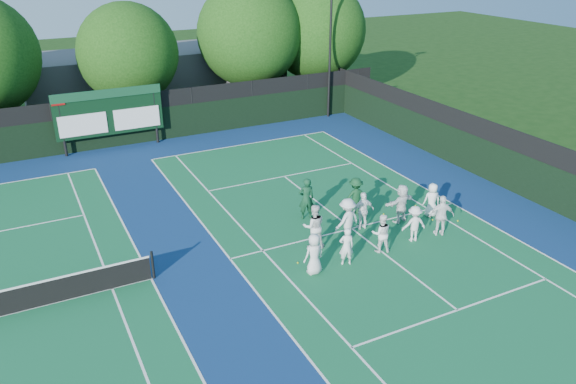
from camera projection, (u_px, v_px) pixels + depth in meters
name	position (u px, v px, depth m)	size (l,w,h in m)	color
ground	(365.00, 239.00, 22.80)	(120.00, 120.00, 0.00)	black
court_apron	(217.00, 262.00, 21.15)	(34.00, 32.00, 0.01)	navy
near_court	(352.00, 229.00, 23.61)	(11.05, 23.85, 0.01)	#135C34
back_fence	(127.00, 122.00, 32.81)	(34.00, 0.08, 3.00)	black
divider_fence_right	(512.00, 164.00, 26.76)	(0.08, 32.00, 3.00)	black
scoreboard	(109.00, 113.00, 31.72)	(6.00, 0.21, 3.55)	black
clubhouse	(158.00, 77.00, 40.70)	(18.00, 6.00, 4.00)	#55565A
light_pole_right	(331.00, 22.00, 36.08)	(1.20, 0.30, 10.12)	black
tree_c	(130.00, 56.00, 34.97)	(6.21, 6.21, 7.80)	black
tree_d	(251.00, 36.00, 38.09)	(7.09, 7.09, 8.87)	black
tree_e	(318.00, 33.00, 40.30)	(7.01, 7.01, 8.70)	black
tennis_ball_0	(298.00, 263.00, 21.06)	(0.07, 0.07, 0.07)	#C4CE18
tennis_ball_1	(416.00, 206.00, 25.57)	(0.07, 0.07, 0.07)	#C4CE18
tennis_ball_2	(433.00, 220.00, 24.29)	(0.07, 0.07, 0.07)	#C4CE18
tennis_ball_4	(384.00, 214.00, 24.79)	(0.07, 0.07, 0.07)	#C4CE18
tennis_ball_5	(458.00, 221.00, 24.20)	(0.07, 0.07, 0.07)	#C4CE18
player_front_0	(314.00, 254.00, 20.16)	(0.78, 0.51, 1.59)	silver
player_front_1	(346.00, 246.00, 20.74)	(0.55, 0.36, 1.51)	white
player_front_2	(381.00, 233.00, 21.60)	(0.77, 0.60, 1.58)	white
player_front_3	(414.00, 224.00, 22.39)	(0.98, 0.56, 1.52)	silver
player_front_4	(442.00, 216.00, 22.78)	(1.03, 0.43, 1.76)	white
player_back_0	(314.00, 226.00, 21.85)	(0.89, 0.69, 1.83)	silver
player_back_1	(347.00, 220.00, 22.35)	(1.18, 0.68, 1.83)	silver
player_back_2	(363.00, 211.00, 23.32)	(0.96, 0.40, 1.65)	white
player_back_3	(401.00, 203.00, 23.89)	(1.59, 0.51, 1.71)	white
player_back_4	(432.00, 200.00, 24.43)	(0.75, 0.49, 1.53)	white
coach_left	(306.00, 199.00, 24.12)	(0.69, 0.45, 1.89)	#103A22
coach_right	(355.00, 196.00, 24.58)	(1.10, 0.63, 1.71)	#103D1F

